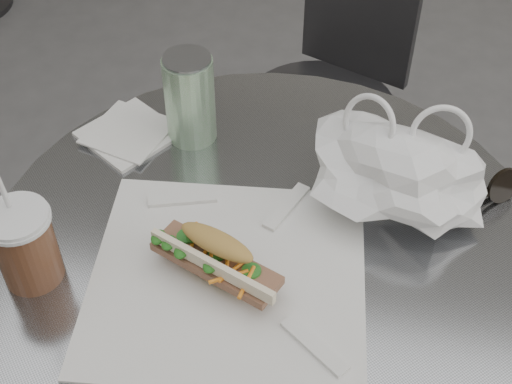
% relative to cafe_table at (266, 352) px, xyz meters
% --- Properties ---
extents(cafe_table, '(0.76, 0.76, 0.74)m').
position_rel_cafe_table_xyz_m(cafe_table, '(0.00, 0.00, 0.00)').
color(cafe_table, slate).
rests_on(cafe_table, ground).
extents(chair_far, '(0.37, 0.39, 0.67)m').
position_rel_cafe_table_xyz_m(chair_far, '(-0.02, 0.74, -0.16)').
color(chair_far, '#313133').
rests_on(chair_far, ground).
extents(sandwich_paper, '(0.39, 0.37, 0.00)m').
position_rel_cafe_table_xyz_m(sandwich_paper, '(-0.04, -0.07, 0.28)').
color(sandwich_paper, white).
rests_on(sandwich_paper, cafe_table).
extents(banh_mi, '(0.22, 0.15, 0.07)m').
position_rel_cafe_table_xyz_m(banh_mi, '(-0.05, -0.08, 0.31)').
color(banh_mi, gold).
rests_on(banh_mi, sandwich_paper).
extents(iced_coffee, '(0.08, 0.08, 0.24)m').
position_rel_cafe_table_xyz_m(iced_coffee, '(-0.28, -0.12, 0.33)').
color(iced_coffee, brown).
rests_on(iced_coffee, cafe_table).
extents(sunglasses, '(0.11, 0.09, 0.05)m').
position_rel_cafe_table_xyz_m(sunglasses, '(0.27, 0.13, 0.29)').
color(sunglasses, black).
rests_on(sunglasses, cafe_table).
extents(plastic_bag, '(0.26, 0.22, 0.11)m').
position_rel_cafe_table_xyz_m(plastic_bag, '(0.15, 0.11, 0.33)').
color(plastic_bag, white).
rests_on(plastic_bag, cafe_table).
extents(napkin_stack, '(0.17, 0.17, 0.01)m').
position_rel_cafe_table_xyz_m(napkin_stack, '(-0.26, 0.16, 0.28)').
color(napkin_stack, white).
rests_on(napkin_stack, cafe_table).
extents(drink_can, '(0.07, 0.07, 0.14)m').
position_rel_cafe_table_xyz_m(drink_can, '(-0.16, 0.18, 0.35)').
color(drink_can, '#64A963').
rests_on(drink_can, cafe_table).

